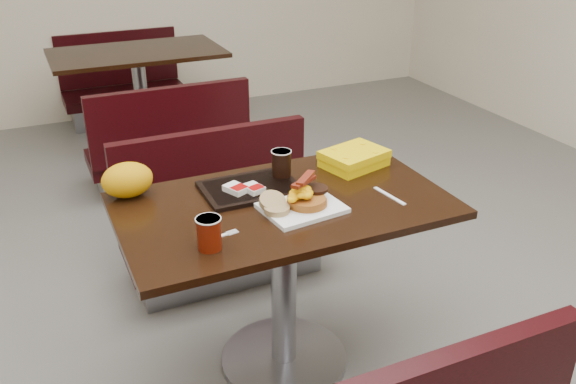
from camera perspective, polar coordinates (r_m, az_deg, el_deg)
name	(u,v)px	position (r m, az deg, el deg)	size (l,w,h in m)	color
floor	(284,361)	(2.67, -0.36, -15.40)	(6.00, 7.00, 0.01)	slate
table_near	(284,287)	(2.44, -0.39, -8.79)	(1.20, 0.70, 0.75)	black
bench_near_n	(226,214)	(3.01, -5.79, -2.01)	(1.00, 0.46, 0.72)	black
table_far	(142,102)	(4.72, -13.39, 8.16)	(1.20, 0.70, 0.75)	black
bench_far_s	(165,134)	(4.07, -11.31, 5.29)	(1.00, 0.46, 0.72)	black
bench_far_n	(124,80)	(5.38, -14.96, 10.01)	(1.00, 0.46, 0.72)	black
platter	(302,208)	(2.19, 1.31, -1.48)	(0.28, 0.21, 0.02)	white
pancake_stack	(307,200)	(2.19, 1.78, -0.79)	(0.14, 0.14, 0.03)	#A1481A
sausage_patty	(317,189)	(2.23, 2.66, 0.28)	(0.08, 0.08, 0.01)	black
scrambled_eggs	(299,192)	(2.16, 1.01, 0.00)	(0.09, 0.08, 0.05)	yellow
bacon_strips	(304,181)	(2.17, 1.48, 1.05)	(0.16, 0.07, 0.01)	#4A1405
muffin_bottom	(277,209)	(2.14, -1.04, -1.60)	(0.09, 0.09, 0.02)	#A18955
muffin_top	(272,201)	(2.17, -1.46, -0.88)	(0.09, 0.09, 0.02)	#A18955
coffee_cup_near	(209,233)	(1.95, -7.32, -3.83)	(0.08, 0.08, 0.11)	maroon
fork	(215,238)	(2.03, -6.82, -4.27)	(0.13, 0.02, 0.00)	white
knife	(389,196)	(2.32, 9.38, -0.35)	(0.17, 0.01, 0.00)	white
condiment_ketchup	(281,190)	(2.33, -0.66, 0.18)	(0.03, 0.03, 0.01)	#8C0504
tray	(250,188)	(2.34, -3.50, 0.36)	(0.36, 0.26, 0.02)	black
hashbrown_sleeve_left	(236,189)	(2.29, -4.85, 0.31)	(0.06, 0.09, 0.02)	silver
hashbrown_sleeve_right	(253,188)	(2.29, -3.22, 0.34)	(0.06, 0.08, 0.02)	silver
coffee_cup_far	(281,163)	(2.40, -0.61, 2.67)	(0.07, 0.07, 0.10)	black
clamshell	(354,158)	(2.55, 6.14, 3.12)	(0.25, 0.19, 0.07)	yellow
paper_bag	(127,180)	(2.34, -14.67, 1.09)	(0.19, 0.14, 0.13)	#CC8B06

